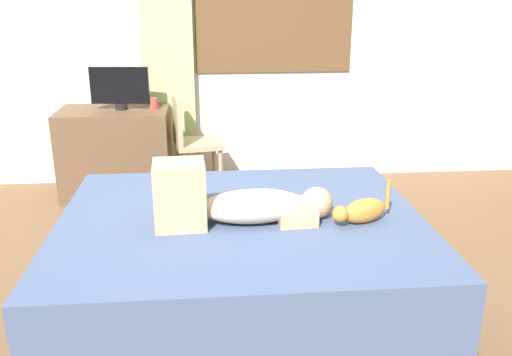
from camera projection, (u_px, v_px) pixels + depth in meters
name	position (u px, v px, depth m)	size (l,w,h in m)	color
ground_plane	(230.00, 318.00, 2.92)	(16.00, 16.00, 0.00)	brown
back_wall_with_window	(217.00, 18.00, 4.72)	(6.40, 0.14, 2.90)	silver
bed	(241.00, 260.00, 3.01)	(2.01, 1.67, 0.51)	brown
person_lying	(235.00, 202.00, 2.83)	(0.94, 0.30, 0.34)	#CCB299
cat	(362.00, 211.00, 2.83)	(0.34, 0.20, 0.21)	#C67A2D
desk	(117.00, 153.00, 4.61)	(0.90, 0.56, 0.74)	brown
tv_monitor	(120.00, 88.00, 4.44)	(0.48, 0.10, 0.35)	black
cup	(153.00, 103.00, 4.51)	(0.07, 0.07, 0.09)	#B23D38
chair_by_desk	(190.00, 139.00, 4.51)	(0.43, 0.43, 0.86)	tan
curtain_left	(167.00, 42.00, 4.63)	(0.44, 0.06, 2.52)	#ADCC75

